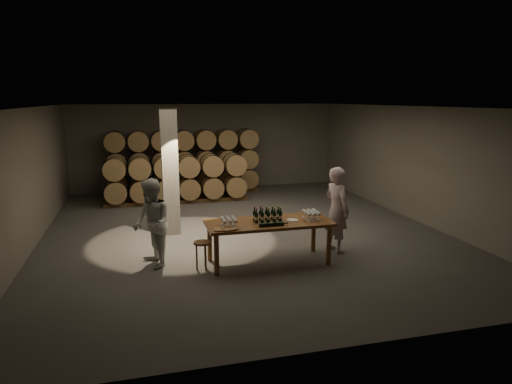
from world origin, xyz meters
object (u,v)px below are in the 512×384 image
object	(u,v)px
bottle_cluster	(267,216)
stool	(202,247)
tasting_table	(269,226)
person_woman	(152,223)
person_man	(337,210)
notebook_near	(229,229)
plate	(292,220)

from	to	relation	value
bottle_cluster	stool	world-z (taller)	bottle_cluster
tasting_table	person_woman	bearing A→B (deg)	170.25
tasting_table	bottle_cluster	xyz separation A→B (m)	(-0.02, 0.03, 0.21)
tasting_table	stool	distance (m)	1.44
person_woman	stool	bearing A→B (deg)	49.36
stool	person_man	size ratio (longest dim) A/B	0.30
tasting_table	notebook_near	distance (m)	1.01
person_man	plate	bearing A→B (deg)	92.25
notebook_near	person_woman	distance (m)	1.66
tasting_table	bottle_cluster	distance (m)	0.22
person_woman	plate	bearing A→B (deg)	65.18
tasting_table	plate	size ratio (longest dim) A/B	10.52
bottle_cluster	plate	bearing A→B (deg)	-9.07
person_man	tasting_table	bearing A→B (deg)	85.38
tasting_table	plate	distance (m)	0.52
plate	notebook_near	size ratio (longest dim) A/B	0.97
plate	person_woman	size ratio (longest dim) A/B	0.14
bottle_cluster	person_man	bearing A→B (deg)	10.13
notebook_near	person_woman	xyz separation A→B (m)	(-1.44, 0.82, -0.00)
person_woman	bottle_cluster	bearing A→B (deg)	65.18
bottle_cluster	person_man	world-z (taller)	person_man
bottle_cluster	stool	bearing A→B (deg)	-177.09
stool	plate	bearing A→B (deg)	-0.39
notebook_near	stool	world-z (taller)	notebook_near
bottle_cluster	person_man	xyz separation A→B (m)	(1.70, 0.30, -0.04)
person_man	person_woman	world-z (taller)	person_man
notebook_near	person_man	world-z (taller)	person_man
stool	person_woman	world-z (taller)	person_woman
bottle_cluster	stool	size ratio (longest dim) A/B	1.02
tasting_table	bottle_cluster	world-z (taller)	bottle_cluster
bottle_cluster	person_man	distance (m)	1.73
tasting_table	stool	size ratio (longest dim) A/B	4.46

